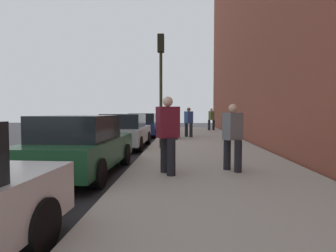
% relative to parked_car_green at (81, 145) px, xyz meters
% --- Properties ---
extents(ground_plane, '(56.00, 56.00, 0.00)m').
position_rel_parked_car_green_xyz_m(ground_plane, '(5.69, -0.19, -0.76)').
color(ground_plane, black).
extents(sidewalk, '(28.00, 4.60, 0.15)m').
position_rel_parked_car_green_xyz_m(sidewalk, '(5.69, -3.49, -0.68)').
color(sidewalk, '#A39E93').
rests_on(sidewalk, ground).
extents(lane_stripe_centre, '(28.00, 0.14, 0.01)m').
position_rel_parked_car_green_xyz_m(lane_stripe_centre, '(5.69, 3.01, -0.75)').
color(lane_stripe_centre, gold).
rests_on(lane_stripe_centre, ground).
extents(parked_car_green, '(4.26, 1.95, 1.51)m').
position_rel_parked_car_green_xyz_m(parked_car_green, '(0.00, 0.00, 0.00)').
color(parked_car_green, black).
rests_on(parked_car_green, ground).
extents(parked_car_silver, '(4.32, 1.92, 1.51)m').
position_rel_parked_car_green_xyz_m(parked_car_silver, '(5.31, -0.07, 0.00)').
color(parked_car_silver, black).
rests_on(parked_car_silver, ground).
extents(parked_car_navy, '(4.44, 1.97, 1.51)m').
position_rel_parked_car_green_xyz_m(parked_car_navy, '(11.11, -0.10, 0.00)').
color(parked_car_navy, black).
rests_on(parked_car_navy, ground).
extents(pedestrian_blue_coat, '(0.53, 0.53, 1.71)m').
position_rel_parked_car_green_xyz_m(pedestrian_blue_coat, '(9.27, -3.00, 0.30)').
color(pedestrian_blue_coat, black).
rests_on(pedestrian_blue_coat, sidewalk).
extents(pedestrian_black_coat, '(0.55, 0.53, 1.72)m').
position_rel_parked_car_green_xyz_m(pedestrian_black_coat, '(7.78, -2.24, 0.31)').
color(pedestrian_black_coat, black).
rests_on(pedestrian_black_coat, sidewalk).
extents(pedestrian_olive_coat, '(0.54, 0.56, 1.74)m').
position_rel_parked_car_green_xyz_m(pedestrian_olive_coat, '(15.40, -4.97, 0.32)').
color(pedestrian_olive_coat, black).
rests_on(pedestrian_olive_coat, sidewalk).
extents(pedestrian_burgundy_coat, '(0.56, 0.57, 1.81)m').
position_rel_parked_car_green_xyz_m(pedestrian_burgundy_coat, '(-0.46, -2.24, 0.36)').
color(pedestrian_burgundy_coat, black).
rests_on(pedestrian_burgundy_coat, sidewalk).
extents(pedestrian_grey_coat, '(0.49, 0.52, 1.65)m').
position_rel_parked_car_green_xyz_m(pedestrian_grey_coat, '(-0.07, -3.81, 0.27)').
color(pedestrian_grey_coat, black).
rests_on(pedestrian_grey_coat, sidewalk).
extents(traffic_light_pole, '(0.35, 0.26, 4.52)m').
position_rel_parked_car_green_xyz_m(traffic_light_pole, '(4.26, -1.74, 2.44)').
color(traffic_light_pole, '#2D2D19').
rests_on(traffic_light_pole, sidewalk).
extents(rolling_suitcase, '(0.34, 0.22, 0.98)m').
position_rel_parked_car_green_xyz_m(rolling_suitcase, '(8.28, -2.19, -0.29)').
color(rolling_suitcase, '#471E19').
rests_on(rolling_suitcase, sidewalk).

